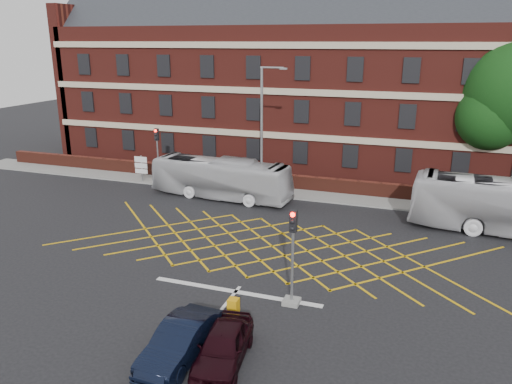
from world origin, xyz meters
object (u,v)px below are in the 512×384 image
(street_lamp, at_px, (262,155))
(direction_signs, at_px, (141,166))
(car_navy, at_px, (180,341))
(traffic_light_near, at_px, (292,266))
(car_maroon, at_px, (223,346))
(traffic_light_far, at_px, (158,160))
(utility_cabinet, at_px, (233,308))
(bus_left, at_px, (221,178))

(street_lamp, xyz_separation_m, direction_signs, (-10.35, 0.86, -1.81))
(car_navy, relative_size, traffic_light_near, 0.98)
(car_navy, bearing_deg, car_maroon, 12.31)
(traffic_light_far, relative_size, street_lamp, 0.46)
(utility_cabinet, bearing_deg, car_navy, -103.25)
(bus_left, relative_size, street_lamp, 1.12)
(bus_left, distance_m, traffic_light_near, 15.64)
(car_navy, xyz_separation_m, traffic_light_near, (2.72, 5.00, 1.08))
(traffic_light_far, xyz_separation_m, street_lamp, (9.29, -1.67, 1.42))
(bus_left, bearing_deg, utility_cabinet, -149.95)
(car_maroon, height_order, traffic_light_near, traffic_light_near)
(car_maroon, xyz_separation_m, direction_signs, (-15.04, 19.20, 0.71))
(bus_left, height_order, traffic_light_far, traffic_light_far)
(bus_left, bearing_deg, traffic_light_near, -140.58)
(car_maroon, distance_m, traffic_light_far, 24.43)
(car_maroon, bearing_deg, bus_left, 106.23)
(traffic_light_near, height_order, traffic_light_far, same)
(utility_cabinet, bearing_deg, car_maroon, -75.00)
(traffic_light_far, xyz_separation_m, direction_signs, (-1.07, -0.81, -0.39))
(bus_left, height_order, street_lamp, street_lamp)
(car_navy, bearing_deg, direction_signs, 126.80)
(car_navy, distance_m, street_lamp, 19.05)
(traffic_light_near, distance_m, street_lamp, 14.89)
(car_navy, relative_size, traffic_light_far, 0.98)
(bus_left, bearing_deg, car_navy, -156.07)
(car_maroon, relative_size, traffic_light_far, 0.91)
(car_navy, relative_size, street_lamp, 0.45)
(utility_cabinet, bearing_deg, street_lamp, 104.19)
(direction_signs, bearing_deg, traffic_light_far, 37.23)
(utility_cabinet, bearing_deg, traffic_light_far, 127.65)
(car_maroon, bearing_deg, utility_cabinet, 98.01)
(traffic_light_near, xyz_separation_m, utility_cabinet, (-1.97, -1.81, -1.36))
(direction_signs, bearing_deg, utility_cabinet, -48.80)
(bus_left, distance_m, car_maroon, 19.25)
(traffic_light_far, relative_size, utility_cabinet, 5.23)
(car_maroon, height_order, direction_signs, direction_signs)
(car_navy, height_order, street_lamp, street_lamp)
(traffic_light_far, bearing_deg, car_maroon, -55.08)
(direction_signs, relative_size, utility_cabinet, 2.69)
(street_lamp, height_order, utility_cabinet, street_lamp)
(car_maroon, xyz_separation_m, traffic_light_far, (-13.97, 20.01, 1.10))
(direction_signs, bearing_deg, traffic_light_near, -41.73)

